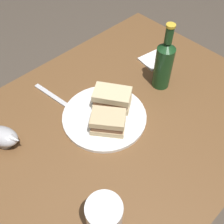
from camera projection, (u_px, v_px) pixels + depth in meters
ground_plane at (117, 200)px, 1.46m from camera, size 6.00×6.00×0.00m
dining_table at (118, 168)px, 1.19m from camera, size 1.07×0.82×0.70m
plate at (104, 116)px, 0.92m from camera, size 0.28×0.28×0.01m
sandwich_half_left at (108, 122)px, 0.86m from camera, size 0.12×0.13×0.06m
sandwich_half_right at (112, 98)px, 0.92m from camera, size 0.13×0.14×0.07m
potato_wedge_front at (116, 118)px, 0.89m from camera, size 0.05×0.04×0.02m
potato_wedge_middle at (119, 105)px, 0.93m from camera, size 0.03×0.05×0.02m
potato_wedge_back at (115, 124)px, 0.88m from camera, size 0.04×0.05×0.02m
pint_glass at (105, 222)px, 0.64m from camera, size 0.08×0.08×0.15m
gravy_boat at (3, 137)px, 0.83m from camera, size 0.10×0.12×0.07m
cider_bottle at (164, 63)px, 0.95m from camera, size 0.06×0.06×0.25m
napkin at (155, 60)px, 1.11m from camera, size 0.12×0.11×0.01m
fork at (53, 96)px, 0.98m from camera, size 0.04×0.18×0.01m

